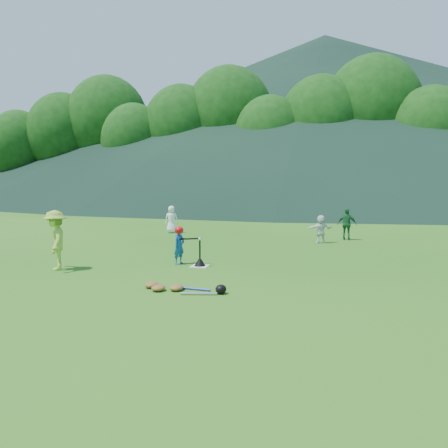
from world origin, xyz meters
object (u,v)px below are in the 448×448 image
object	(u,v)px
home_plate	(200,266)
fielder_a	(172,219)
adult_coach	(56,240)
equipment_pile	(176,288)
fielder_d	(321,229)
batting_tee	(200,262)
batter_child	(179,246)
fielder_c	(347,224)

from	to	relation	value
home_plate	fielder_a	distance (m)	7.94
adult_coach	equipment_pile	distance (m)	3.98
fielder_d	batting_tee	world-z (taller)	fielder_d
batter_child	fielder_c	size ratio (longest dim) A/B	0.83
fielder_d	equipment_pile	size ratio (longest dim) A/B	0.57
fielder_a	home_plate	bearing A→B (deg)	102.23
fielder_c	fielder_d	bearing A→B (deg)	55.76
home_plate	fielder_c	xyz separation A→B (m)	(3.84, 6.59, 0.60)
batter_child	adult_coach	xyz separation A→B (m)	(-2.74, -1.54, 0.25)
adult_coach	fielder_a	bearing A→B (deg)	147.99
batter_child	fielder_a	size ratio (longest dim) A/B	0.84
batter_child	fielder_a	world-z (taller)	fielder_a
home_plate	fielder_a	xyz separation A→B (m)	(-3.59, 7.06, 0.59)
fielder_a	batter_child	bearing A→B (deg)	98.44
adult_coach	fielder_a	distance (m)	8.40
fielder_c	fielder_d	world-z (taller)	fielder_c
home_plate	equipment_pile	size ratio (longest dim) A/B	0.25
adult_coach	batting_tee	bearing A→B (deg)	78.30
adult_coach	equipment_pile	world-z (taller)	adult_coach
fielder_c	equipment_pile	world-z (taller)	fielder_c
batter_child	fielder_c	distance (m)	7.81
home_plate	adult_coach	world-z (taller)	adult_coach
batter_child	fielder_a	bearing A→B (deg)	43.88
fielder_a	equipment_pile	xyz separation A→B (m)	(3.92, -9.64, -0.53)
batting_tee	fielder_d	bearing A→B (deg)	61.96
adult_coach	batter_child	bearing A→B (deg)	86.00
fielder_a	fielder_d	world-z (taller)	fielder_a
fielder_c	batting_tee	bearing A→B (deg)	64.83
fielder_c	equipment_pile	xyz separation A→B (m)	(-3.51, -9.17, -0.55)
batter_child	home_plate	bearing A→B (deg)	-85.96
batter_child	fielder_c	xyz separation A→B (m)	(4.49, 6.39, 0.11)
fielder_d	batting_tee	xyz separation A→B (m)	(-2.89, -5.43, -0.38)
fielder_d	batting_tee	bearing A→B (deg)	37.45
batter_child	fielder_c	world-z (taller)	fielder_c
batting_tee	equipment_pile	bearing A→B (deg)	-82.75
home_plate	fielder_c	bearing A→B (deg)	59.77
adult_coach	batting_tee	size ratio (longest dim) A/B	2.23
home_plate	fielder_a	size ratio (longest dim) A/B	0.38
home_plate	batting_tee	bearing A→B (deg)	0.00
home_plate	batter_child	bearing A→B (deg)	163.32
fielder_d	batting_tee	size ratio (longest dim) A/B	1.51
batter_child	adult_coach	world-z (taller)	adult_coach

